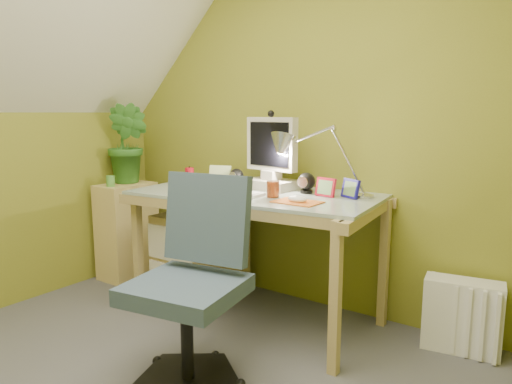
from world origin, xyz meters
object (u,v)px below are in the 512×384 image
Objects in this scene: task_chair at (186,285)px; radiator at (462,316)px; potted_plant at (128,144)px; desk at (256,255)px; desk_lamp at (336,145)px; side_ledge at (127,230)px; monitor at (272,147)px.

task_chair reaches higher than radiator.
task_chair is at bearing -32.15° from potted_plant.
desk_lamp is at bearing 16.61° from desk.
desk is 0.86m from desk_lamp.
desk_lamp is at bearing 66.12° from task_chair.
potted_plant reaches higher than side_ledge.
side_ledge is 1.70m from task_chair.
side_ledge is at bearing 176.94° from radiator.
radiator is (0.74, 0.10, -0.91)m from desk_lamp.
task_chair is (-0.26, -1.01, -0.60)m from desk_lamp.
side_ledge is 0.74× the size of task_chair.
desk is 0.86m from task_chair.
desk is 0.70m from monitor.
potted_plant is (-1.27, 0.08, 0.66)m from desk.
side_ledge is at bearing 139.95° from task_chair.
potted_plant is at bearing -167.94° from monitor.
monitor is 0.54× the size of task_chair.
potted_plant is (-1.72, -0.10, -0.05)m from desk_lamp.
task_chair is 2.51× the size of radiator.
desk_lamp is (0.45, 0.18, 0.70)m from desk.
desk_lamp is at bearing 7.68° from monitor.
monitor reaches higher than task_chair.
potted_plant is 1.81m from task_chair.
radiator is at bearing 38.76° from task_chair.
radiator is (1.19, 0.10, -0.88)m from monitor.
potted_plant is (-1.27, -0.10, -0.02)m from monitor.
task_chair is (1.46, -0.92, -0.56)m from potted_plant.
potted_plant is at bearing 171.08° from desk.
side_ledge is (-1.27, 0.03, -0.03)m from desk.
desk_lamp is 1.17m from radiator.
desk_lamp is 0.59× the size of task_chair.
desk_lamp is 1.49× the size of radiator.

